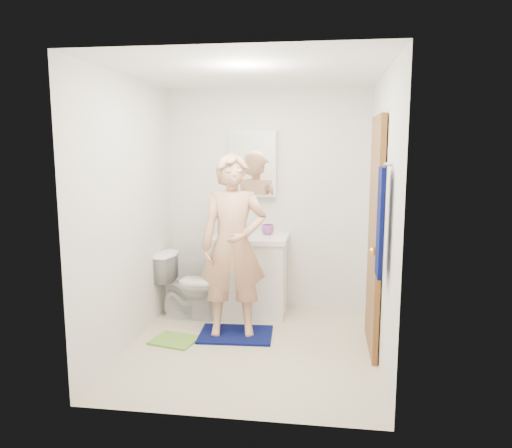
% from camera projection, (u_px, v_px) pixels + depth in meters
% --- Properties ---
extents(floor, '(2.20, 2.40, 0.02)m').
position_uv_depth(floor, '(252.00, 348.00, 4.51)').
color(floor, beige).
rests_on(floor, ground).
extents(ceiling, '(2.20, 2.40, 0.02)m').
position_uv_depth(ceiling, '(251.00, 71.00, 4.12)').
color(ceiling, white).
rests_on(ceiling, ground).
extents(wall_back, '(2.20, 0.02, 2.40)m').
position_uv_depth(wall_back, '(268.00, 200.00, 5.49)').
color(wall_back, silver).
rests_on(wall_back, ground).
extents(wall_front, '(2.20, 0.02, 2.40)m').
position_uv_depth(wall_front, '(223.00, 243.00, 3.13)').
color(wall_front, silver).
rests_on(wall_front, ground).
extents(wall_left, '(0.02, 2.40, 2.40)m').
position_uv_depth(wall_left, '(129.00, 213.00, 4.47)').
color(wall_left, silver).
rests_on(wall_left, ground).
extents(wall_right, '(0.02, 2.40, 2.40)m').
position_uv_depth(wall_right, '(383.00, 218.00, 4.16)').
color(wall_right, silver).
rests_on(wall_right, ground).
extents(vanity_cabinet, '(0.75, 0.55, 0.80)m').
position_uv_depth(vanity_cabinet, '(250.00, 277.00, 5.35)').
color(vanity_cabinet, white).
rests_on(vanity_cabinet, floor).
extents(countertop, '(0.79, 0.59, 0.05)m').
position_uv_depth(countertop, '(250.00, 238.00, 5.29)').
color(countertop, white).
rests_on(countertop, vanity_cabinet).
extents(sink_basin, '(0.40, 0.40, 0.03)m').
position_uv_depth(sink_basin, '(250.00, 237.00, 5.28)').
color(sink_basin, white).
rests_on(sink_basin, countertop).
extents(faucet, '(0.03, 0.03, 0.12)m').
position_uv_depth(faucet, '(253.00, 227.00, 5.45)').
color(faucet, silver).
rests_on(faucet, countertop).
extents(medicine_cabinet, '(0.50, 0.12, 0.70)m').
position_uv_depth(medicine_cabinet, '(253.00, 164.00, 5.38)').
color(medicine_cabinet, white).
rests_on(medicine_cabinet, wall_back).
extents(mirror_panel, '(0.46, 0.01, 0.66)m').
position_uv_depth(mirror_panel, '(252.00, 164.00, 5.32)').
color(mirror_panel, white).
rests_on(mirror_panel, wall_back).
extents(door, '(0.05, 0.80, 2.05)m').
position_uv_depth(door, '(375.00, 235.00, 4.34)').
color(door, brown).
rests_on(door, ground).
extents(door_knob, '(0.07, 0.07, 0.07)m').
position_uv_depth(door_knob, '(373.00, 251.00, 4.04)').
color(door_knob, gold).
rests_on(door_knob, door).
extents(towel, '(0.03, 0.24, 0.80)m').
position_uv_depth(towel, '(380.00, 223.00, 3.60)').
color(towel, '#080F4C').
rests_on(towel, wall_right).
extents(towel_hook, '(0.06, 0.02, 0.02)m').
position_uv_depth(towel_hook, '(388.00, 164.00, 3.53)').
color(towel_hook, silver).
rests_on(towel_hook, wall_right).
extents(toilet, '(0.70, 0.43, 0.69)m').
position_uv_depth(toilet, '(190.00, 285.00, 5.24)').
color(toilet, white).
rests_on(toilet, floor).
extents(bath_mat, '(0.71, 0.53, 0.02)m').
position_uv_depth(bath_mat, '(236.00, 334.00, 4.77)').
color(bath_mat, '#080F4C').
rests_on(bath_mat, floor).
extents(green_rug, '(0.47, 0.42, 0.02)m').
position_uv_depth(green_rug, '(175.00, 340.00, 4.63)').
color(green_rug, '#70AB39').
rests_on(green_rug, floor).
extents(soap_dispenser, '(0.10, 0.10, 0.19)m').
position_uv_depth(soap_dispenser, '(222.00, 227.00, 5.24)').
color(soap_dispenser, '#CE6460').
rests_on(soap_dispenser, countertop).
extents(toothbrush_cup, '(0.14, 0.14, 0.11)m').
position_uv_depth(toothbrush_cup, '(268.00, 230.00, 5.34)').
color(toothbrush_cup, '#94469B').
rests_on(toothbrush_cup, countertop).
extents(man, '(0.68, 0.50, 1.70)m').
position_uv_depth(man, '(233.00, 246.00, 4.65)').
color(man, tan).
rests_on(man, bath_mat).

